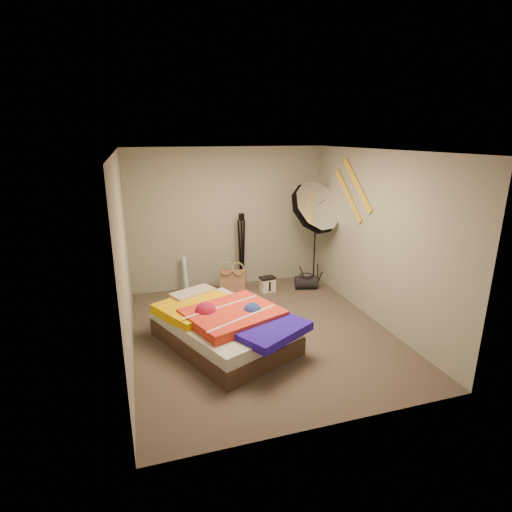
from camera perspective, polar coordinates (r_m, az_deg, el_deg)
name	(u,v)px	position (r m, az deg, el deg)	size (l,w,h in m)	color
floor	(262,332)	(5.77, 0.81, -10.83)	(4.00, 4.00, 0.00)	brown
ceiling	(262,151)	(5.11, 0.93, 14.82)	(4.00, 4.00, 0.00)	silver
wall_back	(228,219)	(7.18, -4.06, 5.33)	(3.50, 3.50, 0.00)	gray
wall_front	(332,307)	(3.57, 10.86, -7.15)	(3.50, 3.50, 0.00)	gray
wall_left	(124,259)	(5.07, -18.31, -0.42)	(4.00, 4.00, 0.00)	gray
wall_right	(376,238)	(6.06, 16.83, 2.47)	(4.00, 4.00, 0.00)	gray
tote_bag	(233,282)	(6.99, -3.30, -3.76)	(0.44, 0.13, 0.44)	#9A6F50
wrapping_roll	(185,275)	(7.12, -10.05, -2.73)	(0.07, 0.07, 0.65)	#67B4DE
camera_case	(268,285)	(7.14, 1.66, -4.14)	(0.25, 0.18, 0.25)	silver
duffel_bag	(306,282)	(7.32, 7.14, -3.76)	(0.24, 0.24, 0.39)	black
wall_stripe_upper	(357,185)	(6.42, 14.25, 9.82)	(0.02, 1.10, 0.10)	gold
wall_stripe_lower	(348,196)	(6.66, 13.02, 8.41)	(0.02, 1.10, 0.10)	gold
bed	(225,326)	(5.38, -4.51, -9.88)	(1.93, 2.14, 0.53)	#442D21
photo_umbrella	(314,209)	(7.01, 8.26, 6.66)	(1.10, 0.91, 2.04)	black
camera_tripod	(242,246)	(7.12, -2.04, 1.45)	(0.10, 0.10, 1.38)	black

